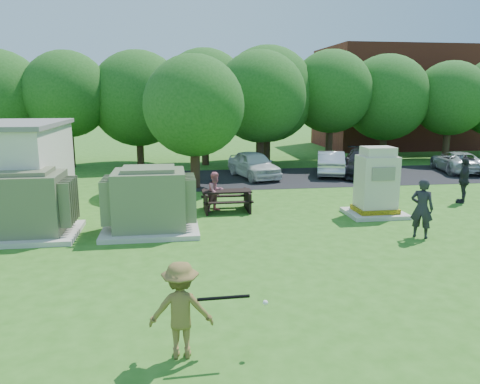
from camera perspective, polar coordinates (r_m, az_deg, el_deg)
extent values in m
plane|color=#2D6619|center=(11.15, 3.05, -10.76)|extent=(120.00, 120.00, 0.00)
cube|color=maroon|center=(42.17, 20.42, 10.70)|extent=(15.00, 8.00, 8.00)
cube|color=#232326|center=(25.63, 12.49, 1.92)|extent=(20.00, 6.00, 0.01)
cube|color=beige|center=(15.81, -24.38, -4.69)|extent=(3.00, 2.40, 0.15)
cube|color=#5E6649|center=(15.58, -24.68, -1.24)|extent=(2.20, 1.80, 1.80)
cube|color=#5E6649|center=(15.41, -24.99, 2.24)|extent=(1.60, 1.30, 0.12)
cube|color=#5E6649|center=(15.26, -20.12, -1.03)|extent=(0.32, 1.50, 1.35)
cube|color=beige|center=(15.19, -10.82, -4.46)|extent=(3.00, 2.40, 0.15)
cube|color=#646F4E|center=(14.95, -10.96, -0.87)|extent=(2.20, 1.80, 1.80)
cube|color=#646F4E|center=(14.78, -11.11, 2.76)|extent=(1.60, 1.30, 0.12)
cube|color=#646F4E|center=(15.06, -15.80, -0.91)|extent=(0.32, 1.50, 1.35)
cube|color=#646F4E|center=(14.94, -6.10, -0.63)|extent=(0.32, 1.50, 1.35)
cube|color=beige|center=(17.58, 16.07, -2.51)|extent=(2.03, 1.66, 0.14)
cube|color=yellow|center=(17.55, 16.10, -2.03)|extent=(1.43, 1.15, 0.17)
cube|color=beige|center=(17.34, 16.29, 1.21)|extent=(1.29, 1.02, 1.85)
cube|color=beige|center=(17.19, 16.50, 4.76)|extent=(1.06, 0.83, 0.32)
cube|color=gray|center=(16.81, 17.12, 2.11)|extent=(0.83, 0.04, 0.46)
cube|color=black|center=(17.39, -1.65, 0.10)|extent=(1.82, 0.71, 0.06)
cube|color=black|center=(17.99, -1.85, -0.50)|extent=(1.82, 0.25, 0.05)
cube|color=black|center=(16.91, -1.42, -1.29)|extent=(1.82, 0.25, 0.05)
cube|color=black|center=(17.39, -4.22, -1.19)|extent=(0.08, 1.37, 0.75)
cube|color=black|center=(17.57, 0.92, -1.02)|extent=(0.08, 1.37, 0.75)
imported|color=brown|center=(7.94, -7.22, -14.06)|extent=(1.10, 0.69, 1.64)
imported|color=black|center=(15.11, 21.29, -1.88)|extent=(0.79, 0.75, 1.82)
imported|color=#C56878|center=(17.36, -2.99, 0.04)|extent=(0.91, 0.89, 1.48)
imported|color=#24252A|center=(20.72, 25.62, 1.30)|extent=(1.02, 1.11, 1.83)
imported|color=white|center=(24.50, 1.68, 3.38)|extent=(2.59, 4.34, 1.38)
imported|color=silver|center=(25.83, 10.97, 3.52)|extent=(2.51, 4.20, 1.31)
imported|color=black|center=(25.95, 14.78, 3.48)|extent=(3.54, 5.19, 1.40)
imported|color=silver|center=(29.01, 24.92, 3.38)|extent=(2.75, 4.49, 1.16)
cylinder|color=black|center=(7.69, -2.02, -12.76)|extent=(0.85, 0.08, 0.06)
cylinder|color=maroon|center=(7.79, -6.61, -12.52)|extent=(0.22, 0.07, 0.06)
sphere|color=white|center=(8.03, 3.10, -13.33)|extent=(0.09, 0.09, 0.09)
cylinder|color=#47301E|center=(31.26, -26.95, 4.87)|extent=(0.44, 0.44, 2.40)
cylinder|color=#47301E|center=(29.62, -19.97, 5.52)|extent=(0.44, 0.44, 2.80)
sphere|color=#235B1C|center=(29.49, -20.37, 11.12)|extent=(5.00, 5.00, 5.00)
cylinder|color=#47301E|center=(29.91, -12.08, 5.54)|extent=(0.44, 0.44, 2.30)
sphere|color=#235B1C|center=(29.75, -12.32, 11.08)|extent=(5.80, 5.80, 5.80)
cylinder|color=#47301E|center=(29.01, -4.26, 5.97)|extent=(0.44, 0.44, 2.70)
sphere|color=#235B1C|center=(28.86, -4.35, 11.85)|extent=(5.40, 5.40, 5.40)
cylinder|color=#47301E|center=(30.16, 3.30, 6.02)|extent=(0.44, 0.44, 2.50)
sphere|color=#235B1C|center=(30.01, 3.37, 11.82)|extent=(6.00, 6.00, 6.00)
cylinder|color=#47301E|center=(30.81, 10.81, 6.33)|extent=(0.44, 0.44, 2.90)
sphere|color=#235B1C|center=(30.69, 11.03, 11.93)|extent=(5.20, 5.20, 5.20)
cylinder|color=#47301E|center=(32.90, 17.08, 5.92)|extent=(0.44, 0.44, 2.40)
sphere|color=#235B1C|center=(32.76, 17.39, 10.93)|extent=(5.60, 5.60, 5.60)
cylinder|color=#47301E|center=(34.03, 23.87, 5.78)|extent=(0.44, 0.44, 2.60)
sphere|color=#235B1C|center=(33.90, 24.26, 10.38)|extent=(4.80, 4.80, 4.80)
cylinder|color=#47301E|center=(21.83, -5.49, 3.65)|extent=(0.44, 0.44, 2.40)
sphere|color=#235B1C|center=(21.62, -5.62, 10.43)|extent=(4.60, 4.60, 4.60)
cylinder|color=#47301E|center=(27.23, 2.42, 5.51)|extent=(0.44, 0.44, 2.60)
sphere|color=#235B1C|center=(27.06, 2.48, 11.54)|extent=(5.20, 5.20, 5.20)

